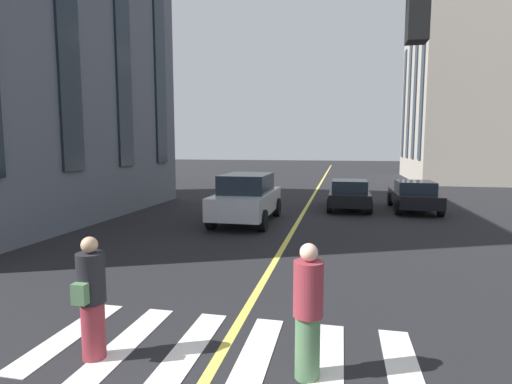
# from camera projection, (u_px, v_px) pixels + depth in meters

# --- Properties ---
(lane_centre_line) EXTENTS (80.00, 0.16, 0.01)m
(lane_centre_line) POSITION_uv_depth(u_px,v_px,m) (311.00, 199.00, 22.54)
(lane_centre_line) COLOR #D8C64C
(lane_centre_line) RESTS_ON ground_plane
(crosswalk_marking) EXTENTS (2.40, 5.45, 0.01)m
(crosswalk_marking) POSITION_uv_depth(u_px,v_px,m) (222.00, 352.00, 5.83)
(crosswalk_marking) COLOR silver
(crosswalk_marking) RESTS_ON ground_plane
(car_black_parked_a) EXTENTS (4.40, 1.95, 1.37)m
(car_black_parked_a) POSITION_uv_depth(u_px,v_px,m) (349.00, 194.00, 19.05)
(car_black_parked_a) COLOR black
(car_black_parked_a) RESTS_ON ground_plane
(car_black_far) EXTENTS (4.40, 1.95, 1.37)m
(car_black_far) POSITION_uv_depth(u_px,v_px,m) (414.00, 195.00, 18.49)
(car_black_far) COLOR black
(car_black_far) RESTS_ON ground_plane
(car_silver_parked_b) EXTENTS (4.70, 2.14, 1.88)m
(car_silver_parked_b) POSITION_uv_depth(u_px,v_px,m) (247.00, 197.00, 15.67)
(car_silver_parked_b) COLOR #B7BABF
(car_silver_parked_b) RESTS_ON ground_plane
(pedestrian_near) EXTENTS (0.38, 0.38, 1.77)m
(pedestrian_near) POSITION_uv_depth(u_px,v_px,m) (308.00, 312.00, 5.09)
(pedestrian_near) COLOR #4C724C
(pedestrian_near) RESTS_ON ground_plane
(pedestrian_companion) EXTENTS (0.50, 0.38, 1.74)m
(pedestrian_companion) POSITION_uv_depth(u_px,v_px,m) (92.00, 298.00, 5.56)
(pedestrian_companion) COLOR maroon
(pedestrian_companion) RESTS_ON ground_plane
(building_right_near) EXTENTS (12.32, 11.95, 13.51)m
(building_right_near) POSITION_uv_depth(u_px,v_px,m) (486.00, 100.00, 33.96)
(building_right_near) COLOR #A89E8E
(building_right_near) RESTS_ON ground_plane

